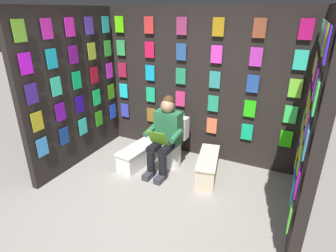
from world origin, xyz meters
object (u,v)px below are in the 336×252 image
at_px(toilet, 171,145).
at_px(comic_longbox_near, 139,155).
at_px(comic_longbox_far, 208,167).
at_px(person_reading, 165,135).

bearing_deg(toilet, comic_longbox_near, 32.15).
xyz_separation_m(toilet, comic_longbox_far, (-0.68, 0.16, -0.15)).
bearing_deg(comic_longbox_far, toilet, -25.02).
height_order(person_reading, comic_longbox_far, person_reading).
relative_size(toilet, person_reading, 0.65).
height_order(toilet, person_reading, person_reading).
xyz_separation_m(toilet, comic_longbox_near, (0.46, 0.27, -0.17)).
distance_m(person_reading, comic_longbox_far, 0.80).
distance_m(toilet, person_reading, 0.35).
bearing_deg(comic_longbox_far, comic_longbox_near, -6.17).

